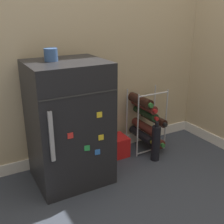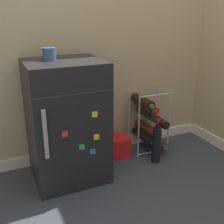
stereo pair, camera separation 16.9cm
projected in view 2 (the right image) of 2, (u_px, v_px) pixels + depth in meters
The scene contains 7 objects.
ground_plane at pixel (160, 190), 1.95m from camera, with size 14.00×14.00×0.00m, color #333842.
wall_back at pixel (115, 1), 2.15m from camera, with size 6.70×0.07×2.50m.
mini_fridge at pixel (67, 122), 1.98m from camera, with size 0.51×0.48×0.87m.
wine_rack at pixel (149, 122), 2.41m from camera, with size 0.31×0.33×0.55m.
soda_box at pixel (113, 147), 2.37m from camera, with size 0.25×0.18×0.17m.
fridge_top_cup at pixel (49, 54), 1.82m from camera, with size 0.09×0.09×0.08m.
loose_bottle_floor at pixel (156, 145), 2.26m from camera, with size 0.07×0.07×0.34m.
Camera 2 is at (-0.98, -1.36, 1.19)m, focal length 45.00 mm.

